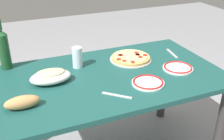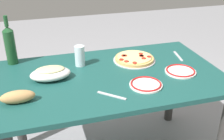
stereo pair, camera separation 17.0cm
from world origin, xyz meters
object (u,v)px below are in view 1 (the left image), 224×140
Objects in this scene: baked_pasta_dish at (51,76)px; wine_bottle at (4,49)px; side_plate_far at (178,68)px; pepperoni_pizza at (131,58)px; side_plate_near at (148,82)px; dining_table at (112,90)px; bread_loaf at (22,102)px; water_glass at (77,57)px.

wine_bottle is at bearing -53.44° from baked_pasta_dish.
wine_bottle is 1.11m from side_plate_far.
side_plate_near is (0.06, 0.35, -0.01)m from pepperoni_pizza.
side_plate_near is (-0.74, 0.54, -0.13)m from wine_bottle.
wine_bottle is at bearing -23.33° from side_plate_far.
wine_bottle is at bearing -30.14° from dining_table.
bread_loaf reaches higher than pepperoni_pizza.
baked_pasta_dish is at bearing 11.26° from pepperoni_pizza.
side_plate_near is (-0.52, 0.23, -0.03)m from baked_pasta_dish.
bread_loaf is (0.70, -0.02, 0.02)m from side_plate_near.
baked_pasta_dish is at bearing -130.93° from bread_loaf.
pepperoni_pizza reaches higher than side_plate_near.
baked_pasta_dish is 1.26× the size of side_plate_near.
bread_loaf is (-0.04, 0.52, -0.10)m from wine_bottle.
pepperoni_pizza is 0.33m from side_plate_far.
side_plate_near is at bearing 129.75° from water_glass.
baked_pasta_dish reaches higher than pepperoni_pizza.
dining_table is 0.27m from side_plate_near.
wine_bottle is at bearing -85.38° from bread_loaf.
baked_pasta_dish is 0.74× the size of wine_bottle.
water_glass is at bearing -137.54° from bread_loaf.
side_plate_far reaches higher than dining_table.
baked_pasta_dish is 0.39m from wine_bottle.
baked_pasta_dish reaches higher than bread_loaf.
water_glass is 0.77× the size of bread_loaf.
water_glass is 0.72× the size of side_plate_near.
side_plate_far is at bearing 170.33° from baked_pasta_dish.
bread_loaf is (0.55, 0.17, 0.15)m from dining_table.
wine_bottle is 2.40× the size of water_glass.
dining_table is at bearing 149.86° from wine_bottle.
wine_bottle is 1.68× the size of side_plate_far.
water_glass is (-0.43, 0.16, -0.07)m from wine_bottle.
bread_loaf is at bearing 49.07° from baked_pasta_dish.
side_plate_far is 1.10× the size of bread_loaf.
side_plate_far is at bearing -160.27° from side_plate_near.
bread_loaf is at bearing -1.79° from side_plate_near.
pepperoni_pizza is 1.20× the size of baked_pasta_dish.
water_glass reaches higher than side_plate_near.
side_plate_far is (-0.42, 0.09, 0.12)m from dining_table.
dining_table is 7.05× the size of side_plate_far.
wine_bottle is 1.85× the size of bread_loaf.
baked_pasta_dish is at bearing -6.47° from dining_table.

